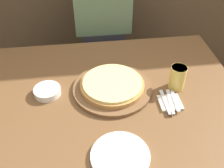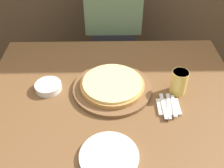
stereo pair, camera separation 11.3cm
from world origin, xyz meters
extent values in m
cube|color=brown|center=(0.00, 0.00, 0.38)|extent=(1.35, 1.09, 0.76)
cylinder|color=brown|center=(0.00, 0.05, 0.77)|extent=(0.42, 0.42, 0.02)
cylinder|color=#B77F42|center=(0.00, 0.05, 0.79)|extent=(0.34, 0.34, 0.02)
cylinder|color=#EAD184|center=(0.00, 0.05, 0.81)|extent=(0.31, 0.31, 0.01)
cylinder|color=#E5C65B|center=(0.34, 0.03, 0.82)|extent=(0.08, 0.08, 0.13)
cylinder|color=white|center=(0.34, 0.03, 0.88)|extent=(0.08, 0.08, 0.02)
cylinder|color=silver|center=(-0.02, -0.36, 0.77)|extent=(0.25, 0.25, 0.02)
cylinder|color=silver|center=(-0.34, 0.06, 0.78)|extent=(0.14, 0.14, 0.04)
cube|color=beige|center=(0.27, -0.09, 0.77)|extent=(0.11, 0.11, 0.01)
cube|color=silver|center=(0.25, -0.09, 0.77)|extent=(0.02, 0.17, 0.00)
cube|color=silver|center=(0.27, -0.09, 0.77)|extent=(0.04, 0.17, 0.00)
cube|color=silver|center=(0.30, -0.09, 0.77)|extent=(0.03, 0.15, 0.00)
cube|color=#33333D|center=(0.02, 0.76, 0.37)|extent=(0.32, 0.20, 0.74)
cube|color=slate|center=(0.02, 0.76, 0.95)|extent=(0.39, 0.20, 0.42)
camera|label=1|loc=(-0.13, -0.98, 1.69)|focal=42.00mm
camera|label=2|loc=(-0.02, -0.98, 1.69)|focal=42.00mm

